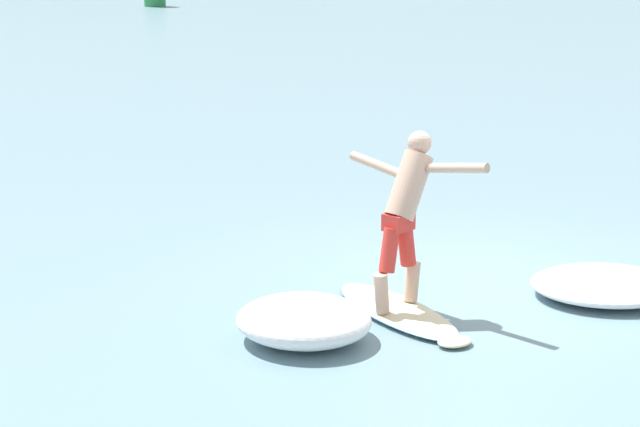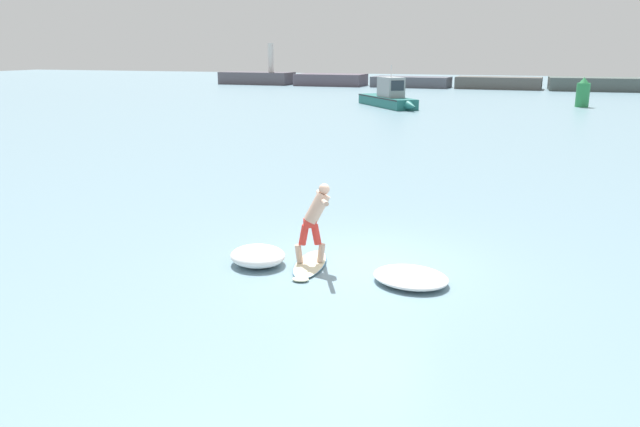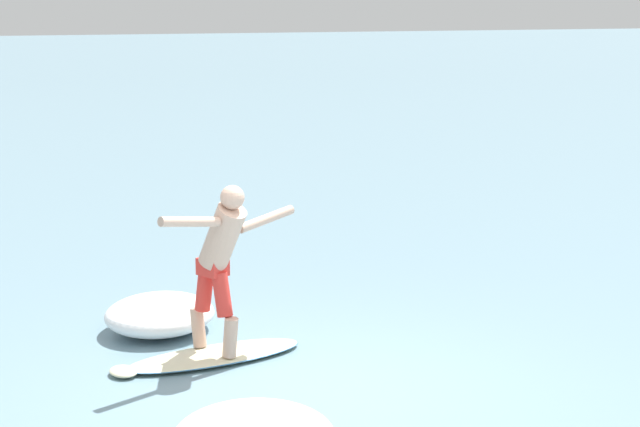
{
  "view_description": "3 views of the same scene",
  "coord_description": "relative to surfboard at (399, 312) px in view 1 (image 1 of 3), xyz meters",
  "views": [
    {
      "loc": [
        -5.33,
        -9.01,
        3.54
      ],
      "look_at": [
        -1.36,
        0.79,
        0.7
      ],
      "focal_mm": 60.0,
      "sensor_mm": 36.0,
      "label": 1
    },
    {
      "loc": [
        3.01,
        -11.9,
        4.32
      ],
      "look_at": [
        -1.21,
        0.53,
        0.85
      ],
      "focal_mm": 35.0,
      "sensor_mm": 36.0,
      "label": 2
    },
    {
      "loc": [
        8.31,
        -3.13,
        3.36
      ],
      "look_at": [
        -1.48,
        0.77,
        1.26
      ],
      "focal_mm": 60.0,
      "sensor_mm": 36.0,
      "label": 3
    }
  ],
  "objects": [
    {
      "name": "wave_foam_at_tail",
      "position": [
        -1.05,
        -0.24,
        0.15
      ],
      "size": [
        1.64,
        1.62,
        0.37
      ],
      "color": "white",
      "rests_on": "ground"
    },
    {
      "name": "ground_plane",
      "position": [
        1.08,
        0.5,
        -0.04
      ],
      "size": [
        200.0,
        200.0,
        0.0
      ],
      "primitive_type": "plane",
      "color": "#6B8D9C"
    },
    {
      "name": "surfer",
      "position": [
        0.1,
        0.08,
        1.01
      ],
      "size": [
        0.92,
        1.48,
        1.65
      ],
      "color": "#CCA38C",
      "rests_on": "surfboard"
    },
    {
      "name": "wave_foam_at_nose",
      "position": [
        2.14,
        -0.28,
        0.08
      ],
      "size": [
        1.82,
        1.68,
        0.24
      ],
      "color": "white",
      "rests_on": "ground"
    },
    {
      "name": "surfboard",
      "position": [
        0.0,
        0.0,
        0.0
      ],
      "size": [
        0.85,
        1.97,
        0.22
      ],
      "color": "beige",
      "rests_on": "ground"
    }
  ]
}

